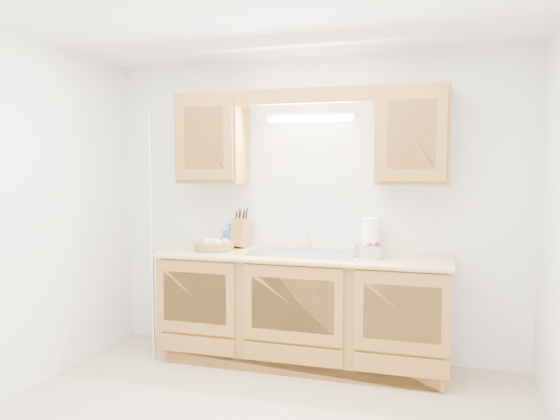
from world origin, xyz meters
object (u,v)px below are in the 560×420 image
(knife_block, at_px, (241,233))
(paper_towel, at_px, (371,238))
(fruit_basket, at_px, (214,245))
(apple_bowl, at_px, (371,250))

(knife_block, bearing_deg, paper_towel, 1.83)
(fruit_basket, xyz_separation_m, knife_block, (0.15, 0.21, 0.08))
(fruit_basket, distance_m, knife_block, 0.27)
(fruit_basket, height_order, paper_towel, paper_towel)
(knife_block, distance_m, paper_towel, 1.15)
(paper_towel, bearing_deg, apple_bowl, -83.14)
(fruit_basket, height_order, apple_bowl, apple_bowl)
(apple_bowl, bearing_deg, knife_block, 170.66)
(knife_block, bearing_deg, fruit_basket, -115.93)
(fruit_basket, relative_size, knife_block, 1.17)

